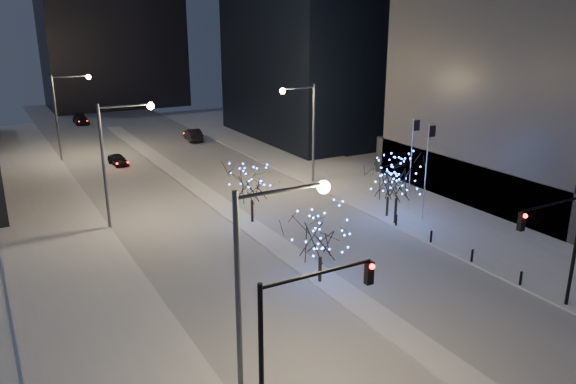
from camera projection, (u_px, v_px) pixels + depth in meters
ground at (446, 368)px, 27.22m from camera, size 160.00×160.00×0.00m
road at (194, 186)px, 56.30m from camera, size 20.00×130.00×0.02m
median at (212, 199)px, 52.13m from camera, size 2.00×80.00×0.15m
east_sidewalk at (408, 203)px, 50.84m from camera, size 10.00×90.00×0.15m
west_sidewalk at (73, 272)px, 37.26m from camera, size 8.00×90.00×0.15m
plinth at (565, 162)px, 57.50m from camera, size 30.00×24.00×4.00m
street_lamp_w_near at (261, 269)px, 22.75m from camera, size 4.40×0.56×10.00m
street_lamp_w_mid at (116, 148)px, 43.52m from camera, size 4.40×0.56×10.00m
street_lamp_w_far at (65, 105)px, 64.29m from camera, size 4.40×0.56×10.00m
street_lamp_east at (306, 121)px, 54.93m from camera, size 3.90×0.56×10.00m
traffic_signal_west at (297, 327)px, 21.84m from camera, size 5.26×0.43×7.00m
traffic_signal_east at (560, 236)px, 30.80m from camera, size 5.26×0.43×7.00m
flagpoles at (419, 161)px, 46.37m from camera, size 1.35×2.60×8.00m
bollards at (451, 246)px, 40.13m from camera, size 0.16×12.16×0.90m
car_near at (118, 160)px, 63.92m from camera, size 1.94×3.85×1.26m
car_mid at (193, 135)px, 76.45m from camera, size 2.24×5.06×1.61m
car_far at (81, 119)px, 88.23m from camera, size 2.09×4.97×1.43m
holiday_tree_median_near at (321, 234)px, 34.82m from camera, size 5.48×5.48×5.09m
holiday_tree_median_far at (252, 182)px, 45.12m from camera, size 4.20×4.20×5.18m
holiday_tree_plaza_near at (398, 178)px, 44.66m from camera, size 5.52×5.52×5.88m
holiday_tree_plaza_far at (389, 180)px, 46.52m from camera, size 5.26×5.26×4.93m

